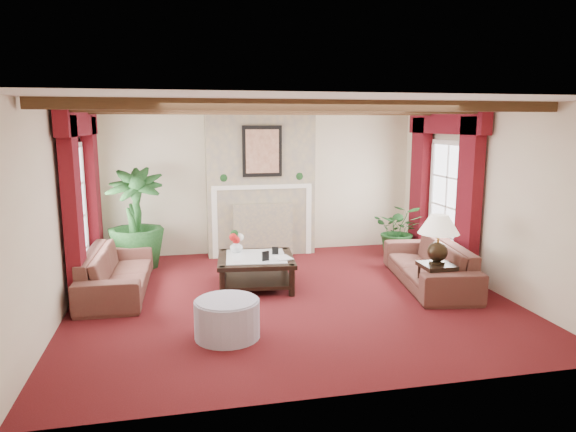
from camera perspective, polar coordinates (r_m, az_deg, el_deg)
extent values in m
plane|color=#410B0C|center=(7.44, 0.17, -8.95)|extent=(6.00, 6.00, 0.00)
plane|color=white|center=(7.03, 0.18, 12.32)|extent=(6.00, 6.00, 0.00)
cube|color=beige|center=(9.79, -3.25, 3.81)|extent=(6.00, 0.02, 2.70)
cube|color=beige|center=(7.11, -24.17, 0.48)|extent=(0.02, 5.50, 2.70)
cube|color=beige|center=(8.28, 20.94, 1.96)|extent=(0.02, 5.50, 2.70)
imported|color=#3C101C|center=(7.93, -18.51, -5.06)|extent=(2.22, 0.77, 0.85)
imported|color=#3C101C|center=(8.18, 15.45, -4.36)|extent=(2.42, 1.31, 0.87)
imported|color=black|center=(9.13, -16.49, -2.63)|extent=(1.23, 1.86, 0.95)
imported|color=black|center=(9.74, 12.21, -2.17)|extent=(1.72, 1.74, 0.78)
cylinder|color=#9990A3|center=(6.08, -6.77, -11.29)|extent=(0.76, 0.76, 0.44)
imported|color=silver|center=(8.03, -5.76, -3.36)|extent=(0.31, 0.32, 0.20)
imported|color=black|center=(7.57, -1.33, -3.75)|extent=(0.23, 0.12, 0.31)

